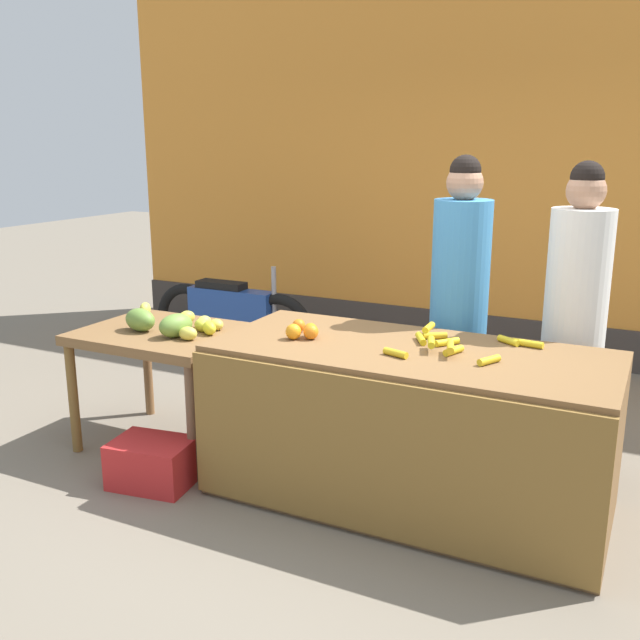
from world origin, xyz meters
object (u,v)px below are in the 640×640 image
vendor_woman_blue_shirt (459,309)px  parked_motorcycle (232,317)px  produce_sack (332,382)px  produce_crate (153,463)px  vendor_woman_white_shirt (574,323)px

vendor_woman_blue_shirt → parked_motorcycle: (-2.25, 0.95, -0.51)m
produce_sack → vendor_woman_blue_shirt: bearing=-9.8°
vendor_woman_blue_shirt → produce_crate: vendor_woman_blue_shirt is taller
vendor_woman_blue_shirt → produce_crate: size_ratio=4.10×
vendor_woman_white_shirt → produce_crate: size_ratio=4.05×
vendor_woman_blue_shirt → produce_crate: bearing=-139.2°
parked_motorcycle → produce_sack: size_ratio=3.07×
vendor_woman_white_shirt → parked_motorcycle: size_ratio=1.11×
parked_motorcycle → produce_sack: bearing=-30.6°
produce_crate → vendor_woman_white_shirt: bearing=30.6°
vendor_woman_white_shirt → produce_crate: 2.48m
vendor_woman_white_shirt → produce_crate: (-2.03, -1.20, -0.77)m
parked_motorcycle → produce_crate: parked_motorcycle is taller
parked_motorcycle → vendor_woman_white_shirt: bearing=-17.9°
vendor_woman_blue_shirt → produce_sack: 1.12m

